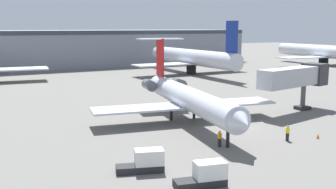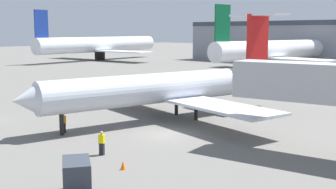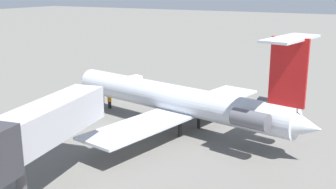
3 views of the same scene
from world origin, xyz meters
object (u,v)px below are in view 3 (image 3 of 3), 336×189
regional_jet (181,99)px  baggage_tug_spare (135,83)px  ground_crew_marshaller (53,116)px  jet_bridge (34,130)px  ground_crew_loader (110,101)px  traffic_cone_near (21,129)px  baggage_tug_trailing (95,83)px

regional_jet → baggage_tug_spare: 18.65m
regional_jet → baggage_tug_spare: size_ratio=7.06×
ground_crew_marshaller → jet_bridge: bearing=40.4°
regional_jet → ground_crew_loader: 11.63m
jet_bridge → regional_jet: bearing=172.7°
ground_crew_marshaller → traffic_cone_near: ground_crew_marshaller is taller
regional_jet → baggage_tug_spare: (-12.41, -13.72, -2.42)m
baggage_tug_spare → traffic_cone_near: size_ratio=7.70×
traffic_cone_near → baggage_tug_spare: bearing=179.7°
regional_jet → jet_bridge: bearing=-7.3°
ground_crew_marshaller → baggage_tug_trailing: (-14.58, -5.92, -0.02)m
ground_crew_marshaller → ground_crew_loader: (-7.64, 1.77, 0.00)m
jet_bridge → ground_crew_loader: bearing=-156.3°
baggage_tug_trailing → baggage_tug_spare: bearing=118.4°
ground_crew_marshaller → baggage_tug_spare: size_ratio=0.40×
regional_jet → jet_bridge: regional_jet is taller
ground_crew_marshaller → baggage_tug_trailing: baggage_tug_trailing is taller
baggage_tug_trailing → baggage_tug_spare: size_ratio=0.99×
regional_jet → jet_bridge: size_ratio=2.21×
ground_crew_marshaller → ground_crew_loader: size_ratio=1.00×
ground_crew_marshaller → baggage_tug_spare: (-17.29, -0.91, -0.02)m
baggage_tug_trailing → traffic_cone_near: bearing=15.1°
regional_jet → traffic_cone_near: regional_jet is taller
regional_jet → traffic_cone_near: (8.40, -13.84, -2.98)m
traffic_cone_near → ground_crew_marshaller: bearing=163.7°
ground_crew_marshaller → traffic_cone_near: size_ratio=3.07×
baggage_tug_trailing → baggage_tug_spare: (-2.71, 5.01, 0.00)m
baggage_tug_trailing → traffic_cone_near: 18.76m
regional_jet → ground_crew_loader: bearing=-104.0°
ground_crew_loader → ground_crew_marshaller: bearing=-13.0°
ground_crew_loader → traffic_cone_near: ground_crew_loader is taller
regional_jet → baggage_tug_trailing: (-9.69, -18.73, -2.42)m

